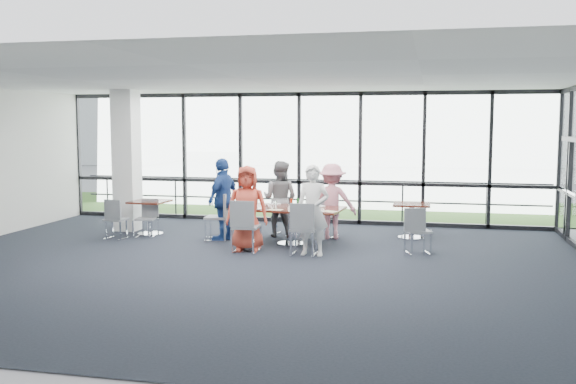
% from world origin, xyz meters
% --- Properties ---
extents(floor, '(12.00, 10.00, 0.02)m').
position_xyz_m(floor, '(0.00, 0.00, -0.01)').
color(floor, black).
rests_on(floor, ground).
extents(ceiling, '(12.00, 10.00, 0.04)m').
position_xyz_m(ceiling, '(0.00, 0.00, 3.20)').
color(ceiling, white).
rests_on(ceiling, ground).
extents(wall_front, '(12.00, 0.10, 3.20)m').
position_xyz_m(wall_front, '(0.00, -5.00, 1.60)').
color(wall_front, silver).
rests_on(wall_front, ground).
extents(curtain_wall_back, '(12.00, 0.10, 3.20)m').
position_xyz_m(curtain_wall_back, '(0.00, 5.00, 1.60)').
color(curtain_wall_back, white).
rests_on(curtain_wall_back, ground).
extents(exit_door, '(0.12, 1.60, 2.10)m').
position_xyz_m(exit_door, '(6.00, 3.75, 1.05)').
color(exit_door, black).
rests_on(exit_door, ground).
extents(structural_column, '(0.50, 0.50, 3.20)m').
position_xyz_m(structural_column, '(-3.60, 3.00, 1.60)').
color(structural_column, white).
rests_on(structural_column, ground).
extents(apron, '(80.00, 70.00, 0.02)m').
position_xyz_m(apron, '(0.00, 10.00, -0.02)').
color(apron, gray).
rests_on(apron, ground).
extents(grass_strip, '(80.00, 5.00, 0.01)m').
position_xyz_m(grass_strip, '(0.00, 8.00, 0.01)').
color(grass_strip, '#335E26').
rests_on(grass_strip, ground).
extents(hangar_main, '(24.00, 10.00, 6.00)m').
position_xyz_m(hangar_main, '(4.00, 32.00, 3.00)').
color(hangar_main, '#BABDC1').
rests_on(hangar_main, ground).
extents(hangar_aux, '(10.00, 6.00, 4.00)m').
position_xyz_m(hangar_aux, '(-18.00, 28.00, 2.00)').
color(hangar_aux, '#BABDC1').
rests_on(hangar_aux, ground).
extents(guard_rail, '(12.00, 0.06, 0.06)m').
position_xyz_m(guard_rail, '(0.00, 5.60, 0.50)').
color(guard_rail, '#2D2D33').
rests_on(guard_rail, ground).
extents(main_table, '(2.16, 1.33, 0.75)m').
position_xyz_m(main_table, '(0.44, 2.10, 0.64)').
color(main_table, '#3D1E0D').
rests_on(main_table, ground).
extents(side_table_left, '(0.81, 0.81, 0.75)m').
position_xyz_m(side_table_left, '(-2.86, 2.57, 0.61)').
color(side_table_left, '#3D1E0D').
rests_on(side_table_left, ground).
extents(side_table_right, '(0.77, 0.77, 0.75)m').
position_xyz_m(side_table_right, '(2.79, 3.34, 0.62)').
color(side_table_right, '#3D1E0D').
rests_on(side_table_right, ground).
extents(diner_near_left, '(0.88, 0.64, 1.65)m').
position_xyz_m(diner_near_left, '(-0.25, 1.29, 0.82)').
color(diner_near_left, '#CB432F').
rests_on(diner_near_left, ground).
extents(diner_near_right, '(0.64, 0.49, 1.69)m').
position_xyz_m(diner_near_right, '(1.06, 1.14, 0.84)').
color(diner_near_right, white).
rests_on(diner_near_right, ground).
extents(diner_far_left, '(0.88, 0.64, 1.64)m').
position_xyz_m(diner_far_left, '(0.00, 2.95, 0.82)').
color(diner_far_left, slate).
rests_on(diner_far_left, ground).
extents(diner_far_right, '(1.08, 0.64, 1.60)m').
position_xyz_m(diner_far_right, '(1.14, 2.93, 0.80)').
color(diner_far_right, pink).
rests_on(diner_far_right, ground).
extents(diner_end, '(0.80, 1.12, 1.73)m').
position_xyz_m(diner_end, '(-1.04, 2.22, 0.86)').
color(diner_end, navy).
rests_on(diner_end, ground).
extents(chair_main_nl, '(0.51, 0.51, 0.98)m').
position_xyz_m(chair_main_nl, '(-0.23, 1.12, 0.49)').
color(chair_main_nl, gray).
rests_on(chair_main_nl, ground).
extents(chair_main_nr, '(0.48, 0.48, 0.97)m').
position_xyz_m(chair_main_nr, '(0.90, 1.10, 0.48)').
color(chair_main_nr, gray).
rests_on(chair_main_nr, ground).
extents(chair_main_fl, '(0.49, 0.49, 0.81)m').
position_xyz_m(chair_main_fl, '(0.03, 3.13, 0.41)').
color(chair_main_fl, gray).
rests_on(chair_main_fl, ground).
extents(chair_main_fr, '(0.51, 0.51, 0.89)m').
position_xyz_m(chair_main_fr, '(1.00, 3.12, 0.44)').
color(chair_main_fr, gray).
rests_on(chair_main_fr, ground).
extents(chair_main_end, '(0.52, 0.52, 0.97)m').
position_xyz_m(chair_main_end, '(-1.17, 2.20, 0.49)').
color(chair_main_end, gray).
rests_on(chair_main_end, ground).
extents(chair_spare_la, '(0.46, 0.46, 0.84)m').
position_xyz_m(chair_spare_la, '(-3.31, 1.88, 0.42)').
color(chair_spare_la, gray).
rests_on(chair_spare_la, ground).
extents(chair_spare_lb, '(0.45, 0.45, 0.80)m').
position_xyz_m(chair_spare_lb, '(-2.80, 2.22, 0.40)').
color(chair_spare_lb, gray).
rests_on(chair_spare_lb, ground).
extents(chair_spare_r, '(0.54, 0.54, 0.87)m').
position_xyz_m(chair_spare_r, '(2.97, 1.68, 0.43)').
color(chair_spare_r, gray).
rests_on(chair_spare_r, ground).
extents(plate_nl, '(0.24, 0.24, 0.01)m').
position_xyz_m(plate_nl, '(-0.19, 1.76, 0.76)').
color(plate_nl, white).
rests_on(plate_nl, main_table).
extents(plate_nr, '(0.28, 0.28, 0.01)m').
position_xyz_m(plate_nr, '(1.05, 1.62, 0.76)').
color(plate_nr, white).
rests_on(plate_nr, main_table).
extents(plate_fl, '(0.25, 0.25, 0.01)m').
position_xyz_m(plate_fl, '(-0.01, 2.56, 0.76)').
color(plate_fl, white).
rests_on(plate_fl, main_table).
extents(plate_fr, '(0.25, 0.25, 0.01)m').
position_xyz_m(plate_fr, '(0.96, 2.40, 0.76)').
color(plate_fr, white).
rests_on(plate_fr, main_table).
extents(plate_end, '(0.26, 0.26, 0.01)m').
position_xyz_m(plate_end, '(-0.47, 2.15, 0.76)').
color(plate_end, white).
rests_on(plate_end, main_table).
extents(tumbler_a, '(0.08, 0.08, 0.15)m').
position_xyz_m(tumbler_a, '(0.15, 1.90, 0.83)').
color(tumbler_a, white).
rests_on(tumbler_a, main_table).
extents(tumbler_b, '(0.06, 0.06, 0.13)m').
position_xyz_m(tumbler_b, '(0.77, 1.85, 0.81)').
color(tumbler_b, white).
rests_on(tumbler_b, main_table).
extents(tumbler_c, '(0.07, 0.07, 0.15)m').
position_xyz_m(tumbler_c, '(0.55, 2.39, 0.82)').
color(tumbler_c, white).
rests_on(tumbler_c, main_table).
extents(tumbler_d, '(0.08, 0.08, 0.15)m').
position_xyz_m(tumbler_d, '(-0.30, 2.01, 0.83)').
color(tumbler_d, white).
rests_on(tumbler_d, main_table).
extents(menu_a, '(0.29, 0.22, 0.00)m').
position_xyz_m(menu_a, '(0.20, 1.72, 0.75)').
color(menu_a, white).
rests_on(menu_a, main_table).
extents(menu_b, '(0.37, 0.35, 0.00)m').
position_xyz_m(menu_b, '(1.29, 1.72, 0.75)').
color(menu_b, white).
rests_on(menu_b, main_table).
extents(menu_c, '(0.37, 0.31, 0.00)m').
position_xyz_m(menu_c, '(0.67, 2.49, 0.75)').
color(menu_c, white).
rests_on(menu_c, main_table).
extents(condiment_caddy, '(0.10, 0.07, 0.04)m').
position_xyz_m(condiment_caddy, '(0.52, 2.11, 0.77)').
color(condiment_caddy, black).
rests_on(condiment_caddy, main_table).
extents(ketchup_bottle, '(0.06, 0.06, 0.18)m').
position_xyz_m(ketchup_bottle, '(0.43, 2.15, 0.84)').
color(ketchup_bottle, '#B42A0E').
rests_on(ketchup_bottle, main_table).
extents(green_bottle, '(0.05, 0.05, 0.20)m').
position_xyz_m(green_bottle, '(0.57, 2.11, 0.85)').
color(green_bottle, '#1F6727').
rests_on(green_bottle, main_table).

